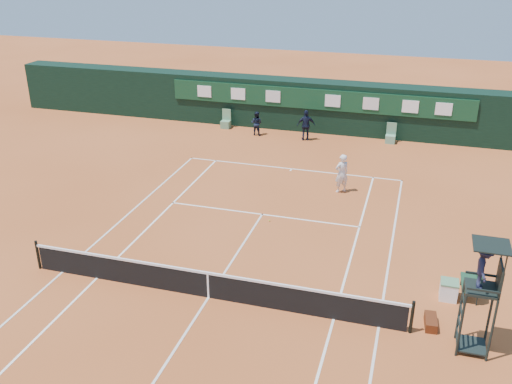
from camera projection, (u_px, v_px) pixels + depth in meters
ground at (209, 297)px, 18.62m from camera, size 90.00×90.00×0.00m
court_lines at (209, 297)px, 18.62m from camera, size 11.05×23.85×0.01m
tennis_net at (208, 284)px, 18.42m from camera, size 12.90×0.10×1.10m
back_wall at (318, 106)px, 34.43m from camera, size 40.00×1.65×3.00m
linesman_chair_left at (226, 123)px, 35.24m from camera, size 0.55×0.50×1.15m
linesman_chair_right at (390, 137)px, 32.65m from camera, size 0.55×0.50×1.15m
umpire_chair at (484, 276)px, 15.29m from camera, size 0.96×0.95×3.42m
player_bench at (474, 280)px, 18.49m from camera, size 0.55×1.20×1.10m
tennis_bag at (431, 322)px, 17.19m from camera, size 0.41×0.82×0.30m
cooler at (449, 290)px, 18.45m from camera, size 0.57×0.57×0.65m
tennis_ball at (269, 221)px, 23.64m from camera, size 0.07×0.07×0.07m
player at (342, 173)px, 26.04m from camera, size 0.80×0.76×1.84m
ball_kid_left at (256, 123)px, 33.81m from camera, size 0.76×0.63×1.44m
ball_kid_right at (306, 125)px, 32.87m from camera, size 1.13×0.73×1.78m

